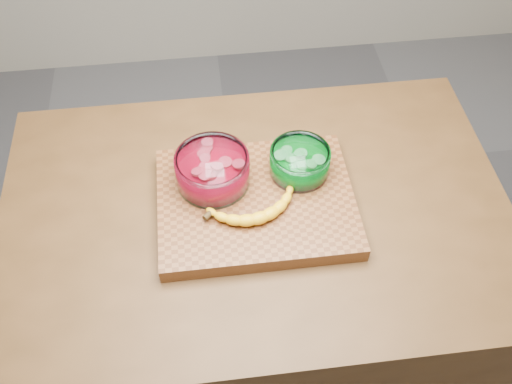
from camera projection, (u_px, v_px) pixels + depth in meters
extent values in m
plane|color=#5E5E63|center=(256.00, 360.00, 2.04)|extent=(3.50, 3.50, 0.00)
cube|color=#4D3017|center=(256.00, 300.00, 1.69)|extent=(1.20, 0.80, 0.90)
cube|color=brown|center=(256.00, 203.00, 1.32)|extent=(0.45, 0.35, 0.04)
cylinder|color=white|center=(213.00, 170.00, 1.30)|extent=(0.17, 0.17, 0.08)
cylinder|color=red|center=(213.00, 173.00, 1.31)|extent=(0.15, 0.15, 0.05)
cylinder|color=#F44D64|center=(212.00, 164.00, 1.29)|extent=(0.14, 0.14, 0.02)
cylinder|color=white|center=(300.00, 162.00, 1.33)|extent=(0.14, 0.14, 0.07)
cylinder|color=#018A1B|center=(299.00, 164.00, 1.34)|extent=(0.12, 0.12, 0.04)
cylinder|color=#65D66F|center=(300.00, 156.00, 1.31)|extent=(0.11, 0.11, 0.02)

